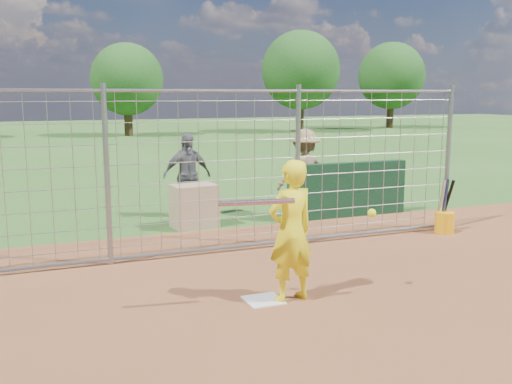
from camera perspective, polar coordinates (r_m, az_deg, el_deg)
name	(u,v)px	position (r m, az deg, el deg)	size (l,w,h in m)	color
ground	(257,296)	(7.13, 0.14, -10.33)	(100.00, 100.00, 0.00)	#2D591E
home_plate	(264,300)	(6.95, 0.76, -10.78)	(0.43, 0.43, 0.02)	silver
dugout_wall	(348,190)	(11.60, 9.16, 0.22)	(2.60, 0.20, 1.10)	#11381E
batter	(291,231)	(6.75, 3.52, -3.94)	(0.62, 0.41, 1.70)	#FFEF16
bystander_b	(187,175)	(11.44, -6.90, 1.66)	(1.00, 0.41, 1.70)	#59595E
bystander_c	(304,173)	(11.50, 4.83, 1.90)	(1.14, 0.65, 1.76)	olive
equipment_bin	(194,206)	(10.64, -6.20, -1.40)	(0.80, 0.55, 0.80)	tan
equipment_in_play	(286,205)	(6.41, 3.07, -1.31)	(1.99, 0.20, 0.33)	silver
bucket_with_bats	(445,219)	(10.70, 18.34, -2.62)	(0.34, 0.37, 0.98)	#FFAF0D
backstop_fence	(208,174)	(8.67, -4.78, 1.84)	(9.08, 0.08, 2.60)	gray
tree_line	(128,72)	(34.82, -12.64, 11.62)	(44.66, 6.72, 6.48)	#3F2B19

